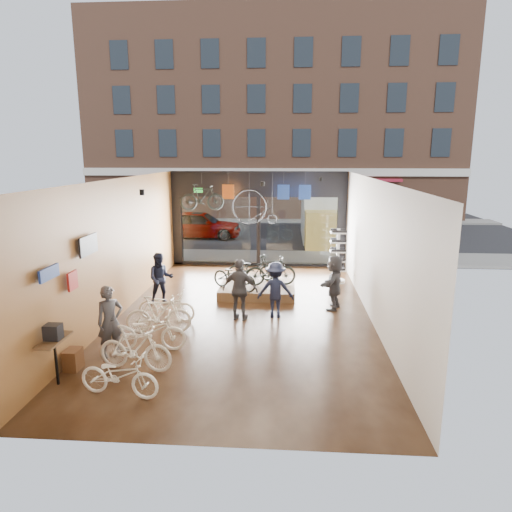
# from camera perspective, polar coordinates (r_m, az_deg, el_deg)

# --- Properties ---
(ground_plane) EXTENTS (7.00, 12.00, 0.04)m
(ground_plane) POSITION_cam_1_polar(r_m,az_deg,el_deg) (13.03, -1.45, -7.43)
(ground_plane) COLOR black
(ground_plane) RESTS_ON ground
(ceiling) EXTENTS (7.00, 12.00, 0.04)m
(ceiling) POSITION_cam_1_polar(r_m,az_deg,el_deg) (12.26, -1.55, 9.68)
(ceiling) COLOR black
(ceiling) RESTS_ON ground
(wall_left) EXTENTS (0.04, 12.00, 3.80)m
(wall_left) POSITION_cam_1_polar(r_m,az_deg,el_deg) (13.31, -16.75, 1.04)
(wall_left) COLOR olive
(wall_left) RESTS_ON ground
(wall_right) EXTENTS (0.04, 12.00, 3.80)m
(wall_right) POSITION_cam_1_polar(r_m,az_deg,el_deg) (12.67, 14.57, 0.61)
(wall_right) COLOR beige
(wall_right) RESTS_ON ground
(wall_back) EXTENTS (7.00, 0.04, 3.80)m
(wall_back) POSITION_cam_1_polar(r_m,az_deg,el_deg) (6.78, -6.48, -9.46)
(wall_back) COLOR beige
(wall_back) RESTS_ON ground
(storefront) EXTENTS (7.00, 0.26, 3.80)m
(storefront) POSITION_cam_1_polar(r_m,az_deg,el_deg) (18.40, 0.32, 4.63)
(storefront) COLOR black
(storefront) RESTS_ON ground
(exit_sign) EXTENTS (0.35, 0.06, 0.18)m
(exit_sign) POSITION_cam_1_polar(r_m,az_deg,el_deg) (18.48, -7.23, 8.15)
(exit_sign) COLOR #198C26
(exit_sign) RESTS_ON storefront
(street_road) EXTENTS (30.00, 18.00, 0.02)m
(street_road) POSITION_cam_1_polar(r_m,az_deg,el_deg) (27.58, 1.54, 3.26)
(street_road) COLOR black
(street_road) RESTS_ON ground
(sidewalk_near) EXTENTS (30.00, 2.40, 0.12)m
(sidewalk_near) POSITION_cam_1_polar(r_m,az_deg,el_deg) (19.91, 0.54, -0.14)
(sidewalk_near) COLOR slate
(sidewalk_near) RESTS_ON ground
(sidewalk_far) EXTENTS (30.00, 2.00, 0.12)m
(sidewalk_far) POSITION_cam_1_polar(r_m,az_deg,el_deg) (31.52, 1.87, 4.55)
(sidewalk_far) COLOR slate
(sidewalk_far) RESTS_ON ground
(opposite_building) EXTENTS (26.00, 5.00, 14.00)m
(opposite_building) POSITION_cam_1_polar(r_m,az_deg,el_deg) (33.81, 2.13, 16.88)
(opposite_building) COLOR brown
(opposite_building) RESTS_ON ground
(street_car) EXTENTS (4.38, 1.76, 1.49)m
(street_car) POSITION_cam_1_polar(r_m,az_deg,el_deg) (24.93, -7.02, 3.94)
(street_car) COLOR gray
(street_car) RESTS_ON street_road
(box_truck) EXTENTS (2.29, 6.86, 2.70)m
(box_truck) POSITION_cam_1_polar(r_m,az_deg,el_deg) (23.47, 8.69, 4.85)
(box_truck) COLOR silver
(box_truck) RESTS_ON street_road
(floor_bike_0) EXTENTS (1.64, 0.79, 0.83)m
(floor_bike_0) POSITION_cam_1_polar(r_m,az_deg,el_deg) (9.14, -16.73, -14.09)
(floor_bike_0) COLOR white
(floor_bike_0) RESTS_ON ground_plane
(floor_bike_1) EXTENTS (1.67, 0.69, 0.98)m
(floor_bike_1) POSITION_cam_1_polar(r_m,az_deg,el_deg) (10.01, -14.88, -11.09)
(floor_bike_1) COLOR white
(floor_bike_1) RESTS_ON ground_plane
(floor_bike_2) EXTENTS (1.76, 0.72, 0.90)m
(floor_bike_2) POSITION_cam_1_polar(r_m,az_deg,el_deg) (10.92, -13.27, -9.18)
(floor_bike_2) COLOR white
(floor_bike_2) RESTS_ON ground_plane
(floor_bike_3) EXTENTS (1.69, 0.70, 0.98)m
(floor_bike_3) POSITION_cam_1_polar(r_m,az_deg,el_deg) (11.85, -12.08, -7.16)
(floor_bike_3) COLOR white
(floor_bike_3) RESTS_ON ground_plane
(floor_bike_4) EXTENTS (1.65, 0.73, 0.84)m
(floor_bike_4) POSITION_cam_1_polar(r_m,az_deg,el_deg) (12.70, -11.13, -6.11)
(floor_bike_4) COLOR white
(floor_bike_4) RESTS_ON ground_plane
(display_platform) EXTENTS (2.40, 1.80, 0.30)m
(display_platform) POSITION_cam_1_polar(r_m,az_deg,el_deg) (14.81, 0.18, -4.26)
(display_platform) COLOR brown
(display_platform) RESTS_ON ground_plane
(display_bike_left) EXTENTS (1.69, 1.32, 0.86)m
(display_bike_left) POSITION_cam_1_polar(r_m,az_deg,el_deg) (14.26, -2.71, -2.53)
(display_bike_left) COLOR black
(display_bike_left) RESTS_ON display_platform
(display_bike_mid) EXTENTS (1.69, 0.73, 0.98)m
(display_bike_mid) POSITION_cam_1_polar(r_m,az_deg,el_deg) (14.64, 1.83, -1.86)
(display_bike_mid) COLOR black
(display_bike_mid) RESTS_ON display_platform
(display_bike_right) EXTENTS (1.69, 0.81, 0.85)m
(display_bike_right) POSITION_cam_1_polar(r_m,az_deg,el_deg) (15.21, -0.55, -1.56)
(display_bike_right) COLOR black
(display_bike_right) RESTS_ON display_platform
(customer_0) EXTENTS (0.70, 0.68, 1.62)m
(customer_0) POSITION_cam_1_polar(r_m,az_deg,el_deg) (10.73, -17.76, -7.79)
(customer_0) COLOR #3F3F44
(customer_0) RESTS_ON ground_plane
(customer_1) EXTENTS (0.90, 0.78, 1.57)m
(customer_1) POSITION_cam_1_polar(r_m,az_deg,el_deg) (14.03, -11.83, -2.78)
(customer_1) COLOR #161C33
(customer_1) RESTS_ON ground_plane
(customer_2) EXTENTS (1.07, 0.63, 1.71)m
(customer_2) POSITION_cam_1_polar(r_m,az_deg,el_deg) (12.40, -1.99, -4.23)
(customer_2) COLOR #3F3F44
(customer_2) RESTS_ON ground_plane
(customer_3) EXTENTS (1.02, 0.59, 1.56)m
(customer_3) POSITION_cam_1_polar(r_m,az_deg,el_deg) (12.65, 2.45, -4.24)
(customer_3) COLOR #161C33
(customer_3) RESTS_ON ground_plane
(customer_5) EXTENTS (0.95, 1.56, 1.61)m
(customer_5) POSITION_cam_1_polar(r_m,az_deg,el_deg) (13.48, 9.75, -3.25)
(customer_5) COLOR #3F3F44
(customer_5) RESTS_ON ground_plane
(sunglasses_rack) EXTENTS (0.62, 0.53, 1.93)m
(sunglasses_rack) POSITION_cam_1_polar(r_m,az_deg,el_deg) (16.24, 10.18, 0.01)
(sunglasses_rack) COLOR white
(sunglasses_rack) RESTS_ON ground_plane
(wall_merch) EXTENTS (0.40, 2.40, 2.60)m
(wall_merch) POSITION_cam_1_polar(r_m,az_deg,el_deg) (10.31, -22.65, -6.14)
(wall_merch) COLOR navy
(wall_merch) RESTS_ON wall_left
(penny_farthing) EXTENTS (1.61, 0.06, 1.28)m
(penny_farthing) POSITION_cam_1_polar(r_m,az_deg,el_deg) (16.96, 0.07, 6.00)
(penny_farthing) COLOR black
(penny_farthing) RESTS_ON ceiling
(hung_bike) EXTENTS (1.64, 0.76, 0.95)m
(hung_bike) POSITION_cam_1_polar(r_m,az_deg,el_deg) (16.76, -6.76, 7.30)
(hung_bike) COLOR black
(hung_bike) RESTS_ON ceiling
(jersey_left) EXTENTS (0.45, 0.03, 0.55)m
(jersey_left) POSITION_cam_1_polar(r_m,az_deg,el_deg) (17.60, -3.50, 8.01)
(jersey_left) COLOR #CC5919
(jersey_left) RESTS_ON ceiling
(jersey_mid) EXTENTS (0.45, 0.03, 0.55)m
(jersey_mid) POSITION_cam_1_polar(r_m,az_deg,el_deg) (17.45, 3.45, 7.98)
(jersey_mid) COLOR #1E3F99
(jersey_mid) RESTS_ON ceiling
(jersey_right) EXTENTS (0.45, 0.03, 0.55)m
(jersey_right) POSITION_cam_1_polar(r_m,az_deg,el_deg) (17.46, 6.13, 7.93)
(jersey_right) COLOR #1E3F99
(jersey_right) RESTS_ON ceiling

